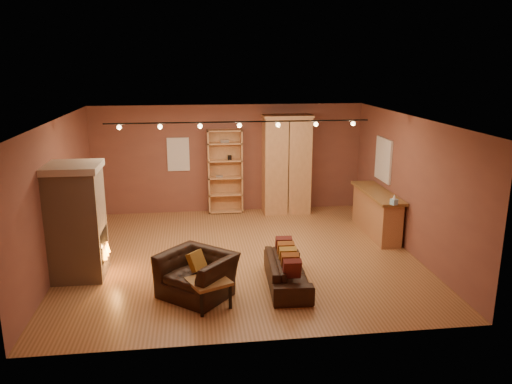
{
  "coord_description": "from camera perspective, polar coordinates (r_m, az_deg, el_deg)",
  "views": [
    {
      "loc": [
        -0.91,
        -9.53,
        3.88
      ],
      "look_at": [
        0.33,
        0.2,
        1.29
      ],
      "focal_mm": 35.0,
      "sensor_mm": 36.0,
      "label": 1
    }
  ],
  "objects": [
    {
      "name": "back_wall",
      "position": [
        13.05,
        -3.12,
        3.82
      ],
      "size": [
        7.0,
        0.02,
        2.8
      ],
      "primitive_type": "cube",
      "color": "brown",
      "rests_on": "floor"
    },
    {
      "name": "bookcase",
      "position": [
        12.99,
        -3.56,
        2.46
      ],
      "size": [
        0.9,
        0.35,
        2.19
      ],
      "color": "tan",
      "rests_on": "floor"
    },
    {
      "name": "armchair",
      "position": [
        8.55,
        -6.79,
        -8.58
      ],
      "size": [
        1.35,
        1.3,
        1.0
      ],
      "rotation": [
        0.0,
        0.0,
        -0.7
      ],
      "color": "black",
      "rests_on": "floor"
    },
    {
      "name": "bar_counter",
      "position": [
        11.75,
        13.57,
        -2.28
      ],
      "size": [
        0.57,
        2.11,
        1.01
      ],
      "color": "tan",
      "rests_on": "floor"
    },
    {
      "name": "tissue_box",
      "position": [
        10.62,
        15.51,
        -0.92
      ],
      "size": [
        0.17,
        0.17,
        0.23
      ],
      "rotation": [
        0.0,
        0.0,
        0.38
      ],
      "color": "#90C8E6",
      "rests_on": "bar_counter"
    },
    {
      "name": "loveseat",
      "position": [
        8.92,
        3.6,
        -8.49
      ],
      "size": [
        0.59,
        1.75,
        0.74
      ],
      "rotation": [
        0.0,
        0.0,
        1.52
      ],
      "color": "black",
      "rests_on": "floor"
    },
    {
      "name": "right_window",
      "position": [
        11.98,
        14.36,
        3.61
      ],
      "size": [
        0.05,
        0.9,
        1.0
      ],
      "primitive_type": "cube",
      "color": "white",
      "rests_on": "right_wall"
    },
    {
      "name": "fireplace",
      "position": [
        9.61,
        -19.75,
        -3.17
      ],
      "size": [
        1.01,
        0.98,
        2.12
      ],
      "color": "tan",
      "rests_on": "floor"
    },
    {
      "name": "back_window",
      "position": [
        12.98,
        -8.87,
        4.27
      ],
      "size": [
        0.56,
        0.04,
        0.86
      ],
      "primitive_type": "cube",
      "color": "white",
      "rests_on": "back_wall"
    },
    {
      "name": "ceiling",
      "position": [
        9.64,
        -1.8,
        8.36
      ],
      "size": [
        7.0,
        7.0,
        0.0
      ],
      "primitive_type": "plane",
      "rotation": [
        3.14,
        0.0,
        0.0
      ],
      "color": "brown",
      "rests_on": "back_wall"
    },
    {
      "name": "floor",
      "position": [
        10.33,
        -1.67,
        -7.27
      ],
      "size": [
        7.0,
        7.0,
        0.0
      ],
      "primitive_type": "plane",
      "color": "brown",
      "rests_on": "ground"
    },
    {
      "name": "left_wall",
      "position": [
        10.18,
        -21.74,
        -0.37
      ],
      "size": [
        0.02,
        6.5,
        2.8
      ],
      "primitive_type": "cube",
      "color": "brown",
      "rests_on": "floor"
    },
    {
      "name": "right_wall",
      "position": [
        10.79,
        17.1,
        0.84
      ],
      "size": [
        0.02,
        6.5,
        2.8
      ],
      "primitive_type": "cube",
      "color": "brown",
      "rests_on": "floor"
    },
    {
      "name": "armoire",
      "position": [
        12.94,
        3.49,
        3.19
      ],
      "size": [
        1.26,
        0.71,
        2.56
      ],
      "color": "tan",
      "rests_on": "floor"
    },
    {
      "name": "coffee_table",
      "position": [
        8.21,
        -5.43,
        -10.4
      ],
      "size": [
        0.81,
        0.81,
        0.46
      ],
      "rotation": [
        0.0,
        0.0,
        0.43
      ],
      "color": "olive",
      "rests_on": "floor"
    },
    {
      "name": "track_rail",
      "position": [
        9.85,
        -1.91,
        7.81
      ],
      "size": [
        5.2,
        0.09,
        0.13
      ],
      "color": "black",
      "rests_on": "ceiling"
    }
  ]
}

